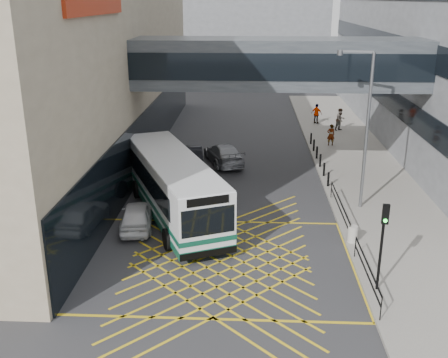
# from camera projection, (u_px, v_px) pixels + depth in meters

# --- Properties ---
(ground) EXTENTS (120.00, 120.00, 0.00)m
(ground) POSITION_uv_depth(u_px,v_px,m) (220.00, 262.00, 23.81)
(ground) COLOR #333335
(building_far) EXTENTS (28.00, 16.00, 18.00)m
(building_far) POSITION_uv_depth(u_px,v_px,m) (229.00, 14.00, 77.55)
(building_far) COLOR slate
(building_far) RESTS_ON ground
(skybridge) EXTENTS (20.00, 4.10, 3.00)m
(skybridge) POSITION_uv_depth(u_px,v_px,m) (278.00, 63.00, 32.53)
(skybridge) COLOR #3D4247
(skybridge) RESTS_ON ground
(pavement) EXTENTS (6.00, 54.00, 0.16)m
(pavement) POSITION_uv_depth(u_px,v_px,m) (357.00, 164.00, 37.52)
(pavement) COLOR gray
(pavement) RESTS_ON ground
(box_junction) EXTENTS (12.00, 9.00, 0.01)m
(box_junction) POSITION_uv_depth(u_px,v_px,m) (220.00, 262.00, 23.81)
(box_junction) COLOR gold
(box_junction) RESTS_ON ground
(bus) EXTENTS (7.19, 11.98, 3.33)m
(bus) POSITION_uv_depth(u_px,v_px,m) (172.00, 184.00, 28.35)
(bus) COLOR silver
(bus) RESTS_ON ground
(car_white) EXTENTS (2.28, 4.51, 1.38)m
(car_white) POSITION_uv_depth(u_px,v_px,m) (137.00, 215.00, 27.11)
(car_white) COLOR white
(car_white) RESTS_ON ground
(car_dark) EXTENTS (2.34, 4.58, 1.37)m
(car_dark) POSITION_uv_depth(u_px,v_px,m) (192.00, 154.00, 37.65)
(car_dark) COLOR black
(car_dark) RESTS_ON ground
(car_silver) EXTENTS (3.54, 5.39, 1.55)m
(car_silver) POSITION_uv_depth(u_px,v_px,m) (224.00, 153.00, 37.60)
(car_silver) COLOR gray
(car_silver) RESTS_ON ground
(traffic_light) EXTENTS (0.28, 0.44, 3.78)m
(traffic_light) POSITION_uv_depth(u_px,v_px,m) (383.00, 235.00, 20.39)
(traffic_light) COLOR black
(traffic_light) RESTS_ON pavement
(street_lamp) EXTENTS (1.95, 0.69, 8.62)m
(street_lamp) POSITION_uv_depth(u_px,v_px,m) (364.00, 121.00, 28.11)
(street_lamp) COLOR slate
(street_lamp) RESTS_ON pavement
(litter_bin) EXTENTS (0.48, 0.48, 0.82)m
(litter_bin) POSITION_uv_depth(u_px,v_px,m) (353.00, 234.00, 25.26)
(litter_bin) COLOR #ADA89E
(litter_bin) RESTS_ON pavement
(kerb_railings) EXTENTS (0.05, 12.54, 1.00)m
(kerb_railings) POSITION_uv_depth(u_px,v_px,m) (351.00, 230.00, 24.91)
(kerb_railings) COLOR black
(kerb_railings) RESTS_ON pavement
(bollards) EXTENTS (0.14, 10.14, 0.90)m
(bollards) POSITION_uv_depth(u_px,v_px,m) (319.00, 156.00, 37.47)
(bollards) COLOR black
(bollards) RESTS_ON pavement
(pedestrian_a) EXTENTS (0.74, 0.58, 1.71)m
(pedestrian_a) POSITION_uv_depth(u_px,v_px,m) (331.00, 135.00, 41.68)
(pedestrian_a) COLOR gray
(pedestrian_a) RESTS_ON pavement
(pedestrian_b) EXTENTS (1.10, 1.00, 1.96)m
(pedestrian_b) POSITION_uv_depth(u_px,v_px,m) (340.00, 120.00, 46.33)
(pedestrian_b) COLOR gray
(pedestrian_b) RESTS_ON pavement
(pedestrian_c) EXTENTS (1.20, 1.01, 1.84)m
(pedestrian_c) POSITION_uv_depth(u_px,v_px,m) (317.00, 114.00, 48.90)
(pedestrian_c) COLOR gray
(pedestrian_c) RESTS_ON pavement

